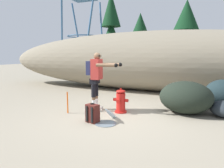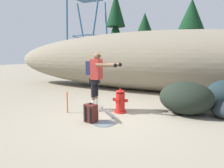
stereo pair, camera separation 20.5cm
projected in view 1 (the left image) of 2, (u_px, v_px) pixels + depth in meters
The scene contains 14 objects.
ground_plane at pixel (116, 117), 5.34m from camera, with size 56.00×56.00×0.04m, color gray.
dirt_embankment at pixel (151, 61), 9.14m from camera, with size 15.73×3.20×2.69m, color gray.
fire_hydrant at pixel (121, 101), 5.65m from camera, with size 0.44×0.39×0.70m.
hydrant_water_jet at pixel (111, 117), 5.04m from camera, with size 0.51×1.15×0.64m.
utility_worker at pixel (97, 74), 5.77m from camera, with size 1.00×0.59×1.68m.
spare_backpack at pixel (93, 113), 4.83m from camera, with size 0.34×0.33×0.47m.
boulder_large at pixel (223, 94), 6.15m from camera, with size 1.18×1.03×0.88m, color #1C2B2F.
boulder_mid at pixel (186, 97), 5.55m from camera, with size 1.43×1.17×0.90m, color black.
boulder_small at pixel (224, 109), 5.26m from camera, with size 0.75×0.66×0.42m, color #22292E.
boulder_outlier at pixel (198, 99), 6.14m from camera, with size 0.74×0.60×0.54m, color black.
pine_tree_far_left at pixel (111, 32), 16.04m from camera, with size 2.37×2.37×6.51m.
pine_tree_left at pixel (140, 42), 14.46m from camera, with size 2.14×2.14×4.58m.
pine_tree_center at pixel (186, 35), 12.83m from camera, with size 2.42×2.42×5.08m.
survey_stake at pixel (68, 103), 5.58m from camera, with size 0.04×0.04×0.60m, color #E55914.
Camera 1 is at (1.86, -4.81, 1.61)m, focal length 32.14 mm.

